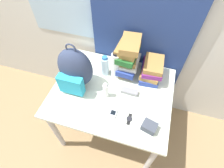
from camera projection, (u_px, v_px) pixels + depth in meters
ground_plane at (101, 161)px, 1.91m from camera, size 12.00×12.00×0.00m
wall_back at (129, 9)px, 1.46m from camera, size 6.00×0.06×2.50m
curtain_blue at (144, 15)px, 1.41m from camera, size 0.90×0.04×2.50m
desk at (112, 97)px, 1.63m from camera, size 1.06×0.85×0.75m
backpack at (75, 70)px, 1.46m from camera, size 0.30×0.26×0.45m
book_stack_left at (128, 57)px, 1.56m from camera, size 0.21×0.29×0.37m
book_stack_center at (151, 70)px, 1.59m from camera, size 0.21×0.29×0.19m
water_bottle at (105, 66)px, 1.61m from camera, size 0.07×0.07×0.21m
sports_bottle at (116, 65)px, 1.56m from camera, size 0.08×0.08×0.29m
sunscreen_bottle at (106, 90)px, 1.47m from camera, size 0.05×0.05×0.16m
cell_phone at (113, 113)px, 1.41m from camera, size 0.06×0.09×0.02m
sunglasses_case at (129, 92)px, 1.53m from camera, size 0.15×0.06×0.04m
camera_pouch at (149, 127)px, 1.32m from camera, size 0.13×0.11×0.07m
wristwatch at (129, 119)px, 1.39m from camera, size 0.05×0.10×0.01m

